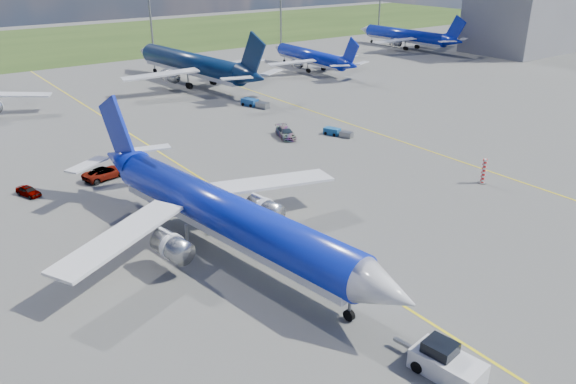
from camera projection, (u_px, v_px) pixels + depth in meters
ground at (369, 284)px, 46.00m from camera, size 400.00×400.00×0.00m
taxiway_lines at (207, 181)px, 66.59m from camera, size 60.25×160.00×0.02m
floodlight_masts at (67, 11)px, 127.85m from camera, size 202.20×0.50×22.70m
terminal_building at (540, 0)px, 150.52m from camera, size 42.00×22.00×26.00m
warning_post at (484, 171)px, 65.48m from camera, size 0.50×0.50×3.00m
bg_jet_n at (193, 84)px, 115.03m from camera, size 39.46×49.33×12.08m
bg_jet_ne at (310, 70)px, 128.76m from camera, size 27.79×35.23×8.79m
bg_jet_ene at (404, 48)px, 157.39m from camera, size 30.02×38.84×9.97m
main_airliner at (228, 253)px, 50.75m from camera, size 38.01×46.53×11.08m
pushback_tug at (446, 363)px, 35.96m from camera, size 3.03×6.51×2.16m
service_car_a at (28, 191)px, 62.44m from camera, size 2.43×3.56×1.13m
service_car_b at (105, 173)px, 67.10m from camera, size 5.71×3.56×1.47m
service_car_c at (286, 133)px, 81.83m from camera, size 3.60×5.49×1.48m
baggage_tug_w at (337, 132)px, 82.89m from camera, size 2.71×4.61×1.01m
baggage_tug_c at (134, 164)px, 70.57m from camera, size 1.51×5.00×1.11m
baggage_tug_e at (254, 103)px, 98.35m from camera, size 3.04×5.63×1.22m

